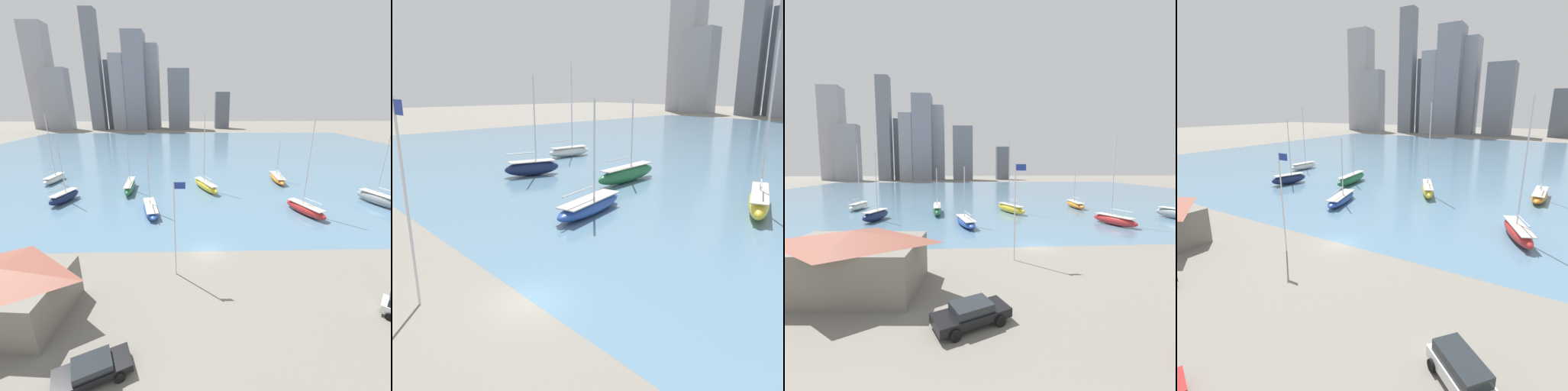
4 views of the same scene
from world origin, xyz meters
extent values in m
plane|color=gray|center=(0.00, 0.00, 0.00)|extent=(500.00, 500.00, 0.00)
cube|color=slate|center=(0.00, 70.00, 0.00)|extent=(180.00, 140.00, 0.00)
cylinder|color=silver|center=(-3.78, -4.59, 5.46)|extent=(0.14, 0.14, 10.93)
cube|color=#1E3899|center=(-3.16, -4.59, 10.43)|extent=(1.10, 0.03, 0.70)
cube|color=#9E9EA8|center=(-105.78, 173.33, 34.19)|extent=(15.20, 12.07, 68.38)
cube|color=#8E939E|center=(-92.18, 165.09, 20.07)|extent=(15.38, 9.34, 40.14)
cube|color=slate|center=(-65.37, 164.04, 36.88)|extent=(8.99, 7.55, 73.76)
cube|color=slate|center=(-54.32, 174.48, 22.64)|extent=(11.25, 15.12, 45.29)
cube|color=#8E939E|center=(-50.23, 168.10, 24.22)|extent=(9.25, 15.55, 48.45)
cube|color=gray|center=(-38.44, 166.89, 30.88)|extent=(13.74, 14.48, 61.77)
cube|color=#8E939E|center=(-29.86, 173.56, 27.76)|extent=(12.87, 12.64, 55.53)
cube|color=slate|center=(-9.00, 167.74, 19.81)|extent=(14.46, 15.37, 39.63)
cube|color=slate|center=(22.17, 172.82, 12.71)|extent=(10.09, 8.26, 25.43)
ellipsoid|color=yellow|center=(1.36, 25.27, 0.95)|extent=(5.81, 10.33, 1.88)
cube|color=beige|center=(1.36, 25.27, 1.84)|extent=(4.76, 8.47, 0.10)
cube|color=#2D2D33|center=(1.36, 25.27, 0.43)|extent=(0.89, 1.79, 0.85)
cylinder|color=silver|center=(1.05, 25.99, 9.03)|extent=(0.18, 0.18, 14.28)
cylinder|color=silver|center=(1.78, 24.29, 2.99)|extent=(1.59, 3.46, 0.14)
ellipsoid|color=orange|center=(19.26, 31.58, 0.78)|extent=(2.86, 10.44, 1.55)
cube|color=#BCB7AD|center=(19.26, 31.58, 1.50)|extent=(2.35, 8.56, 0.10)
cube|color=#2D2D33|center=(19.26, 31.58, 0.35)|extent=(0.25, 1.87, 0.70)
cylinder|color=silver|center=(19.29, 32.35, 5.58)|extent=(0.18, 0.18, 8.05)
cylinder|color=silver|center=(19.20, 30.48, 2.65)|extent=(0.34, 3.76, 0.14)
ellipsoid|color=#236B3D|center=(-15.19, 25.06, 1.00)|extent=(2.77, 11.06, 2.00)
cube|color=#BCB7AD|center=(-15.19, 25.06, 1.95)|extent=(2.27, 9.07, 0.10)
cube|color=#2D2D33|center=(-15.19, 25.06, 0.45)|extent=(0.33, 1.98, 0.90)
cylinder|color=silver|center=(-15.26, 25.88, 6.10)|extent=(0.18, 0.18, 8.20)
cylinder|color=silver|center=(-15.04, 23.44, 3.10)|extent=(0.58, 4.89, 0.14)
ellipsoid|color=#19234C|center=(-26.39, 18.47, 1.00)|extent=(4.26, 7.83, 2.00)
cube|color=#BCB7AD|center=(-26.39, 18.47, 1.95)|extent=(3.49, 6.42, 0.10)
cube|color=#2D2D33|center=(-26.39, 18.47, 0.45)|extent=(0.55, 1.34, 0.90)
cylinder|color=silver|center=(-26.23, 19.01, 7.55)|extent=(0.18, 0.18, 11.09)
cylinder|color=silver|center=(-26.81, 17.07, 3.10)|extent=(1.32, 3.91, 0.14)
ellipsoid|color=#284CA8|center=(-9.02, 12.90, 0.72)|extent=(4.52, 9.84, 1.42)
cube|color=#BCB7AD|center=(-9.02, 12.90, 1.38)|extent=(3.71, 8.07, 0.10)
cube|color=#2D2D33|center=(-9.02, 12.90, 0.32)|extent=(0.56, 1.71, 0.64)
cylinder|color=silver|center=(-9.19, 13.60, 5.96)|extent=(0.18, 0.18, 9.07)
cylinder|color=silver|center=(-8.61, 11.21, 2.53)|extent=(1.29, 4.82, 0.14)
ellipsoid|color=#B72828|center=(17.73, 11.67, 0.86)|extent=(5.19, 8.69, 1.72)
cube|color=beige|center=(17.73, 11.67, 1.67)|extent=(4.26, 7.12, 0.10)
cube|color=#2D2D33|center=(17.73, 11.67, 0.39)|extent=(0.76, 1.49, 0.77)
cylinder|color=silver|center=(17.47, 12.26, 9.17)|extent=(0.18, 0.18, 14.89)
cylinder|color=silver|center=(18.24, 10.47, 2.82)|extent=(1.67, 3.64, 0.14)
ellipsoid|color=white|center=(-34.82, 32.08, 0.82)|extent=(3.10, 8.36, 1.63)
cube|color=#BCB7AD|center=(-34.82, 32.08, 1.59)|extent=(2.54, 6.86, 0.10)
cube|color=#2D2D33|center=(-34.82, 32.08, 0.37)|extent=(0.32, 1.48, 0.74)
cylinder|color=silver|center=(-34.75, 32.68, 8.63)|extent=(0.18, 0.18, 13.99)
cylinder|color=silver|center=(-34.98, 30.61, 2.74)|extent=(0.60, 4.17, 0.14)
cube|color=white|center=(17.09, -11.90, 0.78)|extent=(4.55, 4.32, 0.80)
cube|color=#23282D|center=(17.09, -11.90, 1.56)|extent=(3.74, 3.58, 0.75)
cylinder|color=black|center=(15.43, -11.78, 0.38)|extent=(0.75, 0.71, 0.76)
cylinder|color=black|center=(16.75, -10.27, 0.38)|extent=(0.75, 0.71, 0.76)
camera|label=1|loc=(-2.20, -29.46, 18.23)|focal=24.00mm
camera|label=2|loc=(15.81, -10.32, 11.19)|focal=35.00mm
camera|label=3|loc=(-9.55, -32.73, 10.57)|focal=24.00mm
camera|label=4|loc=(19.73, -26.18, 15.03)|focal=28.00mm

